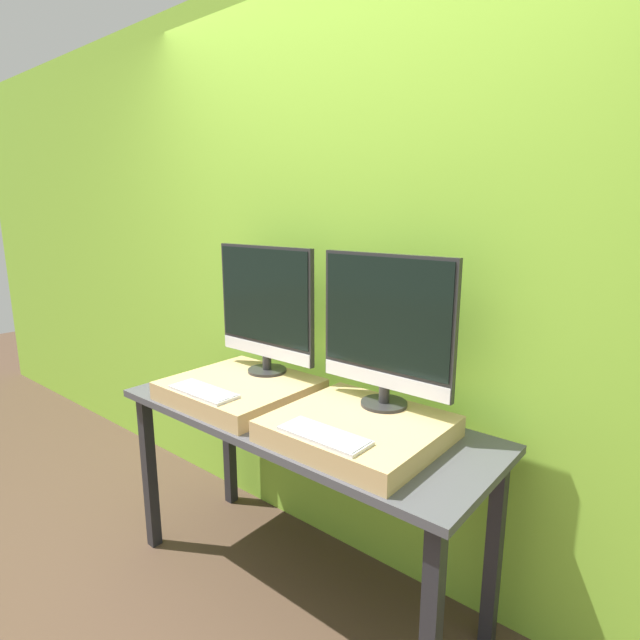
# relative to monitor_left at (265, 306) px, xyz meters

# --- Properties ---
(ground_plane) EXTENTS (12.00, 12.00, 0.00)m
(ground_plane) POSITION_rel_monitor_left_xyz_m (0.31, -0.43, -1.16)
(ground_plane) COLOR #4C3828
(wall_back) EXTENTS (8.00, 0.04, 2.60)m
(wall_back) POSITION_rel_monitor_left_xyz_m (0.31, 0.23, 0.14)
(wall_back) COLOR #8CC638
(wall_back) RESTS_ON ground_plane
(workbench) EXTENTS (1.57, 0.60, 0.79)m
(workbench) POSITION_rel_monitor_left_xyz_m (0.31, -0.14, -0.47)
(workbench) COLOR #47474C
(workbench) RESTS_ON ground_plane
(wooden_riser_left) EXTENTS (0.56, 0.52, 0.08)m
(wooden_riser_left) POSITION_rel_monitor_left_xyz_m (0.00, -0.16, -0.34)
(wooden_riser_left) COLOR tan
(wooden_riser_left) RESTS_ON workbench
(monitor_left) EXTENTS (0.54, 0.17, 0.56)m
(monitor_left) POSITION_rel_monitor_left_xyz_m (0.00, 0.00, 0.00)
(monitor_left) COLOR #282828
(monitor_left) RESTS_ON wooden_riser_left
(keyboard_left) EXTENTS (0.31, 0.12, 0.01)m
(keyboard_left) POSITION_rel_monitor_left_xyz_m (0.00, -0.35, -0.29)
(keyboard_left) COLOR silver
(keyboard_left) RESTS_ON wooden_riser_left
(wooden_riser_right) EXTENTS (0.56, 0.52, 0.08)m
(wooden_riser_right) POSITION_rel_monitor_left_xyz_m (0.62, -0.16, -0.34)
(wooden_riser_right) COLOR tan
(wooden_riser_right) RESTS_ON workbench
(monitor_right) EXTENTS (0.54, 0.17, 0.56)m
(monitor_right) POSITION_rel_monitor_left_xyz_m (0.62, 0.00, 0.00)
(monitor_right) COLOR #282828
(monitor_right) RESTS_ON wooden_riser_right
(keyboard_right) EXTENTS (0.31, 0.12, 0.01)m
(keyboard_right) POSITION_rel_monitor_left_xyz_m (0.62, -0.35, -0.29)
(keyboard_right) COLOR silver
(keyboard_right) RESTS_ON wooden_riser_right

